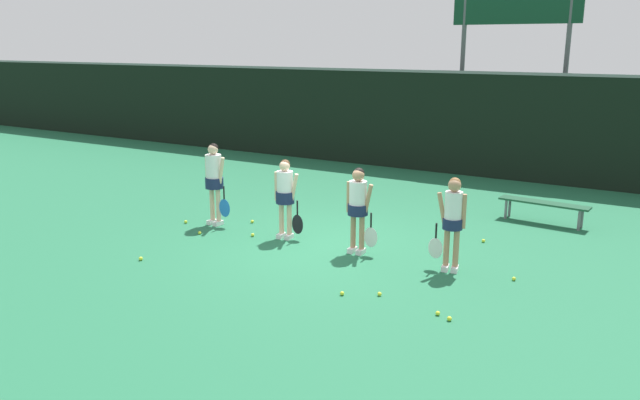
# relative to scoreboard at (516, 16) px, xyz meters

# --- Properties ---
(ground_plane) EXTENTS (140.00, 140.00, 0.00)m
(ground_plane) POSITION_rel_scoreboard_xyz_m (-1.13, -9.37, -4.60)
(ground_plane) COLOR #216642
(fence_windscreen) EXTENTS (60.00, 0.08, 3.06)m
(fence_windscreen) POSITION_rel_scoreboard_xyz_m (-1.13, -1.46, -3.05)
(fence_windscreen) COLOR black
(fence_windscreen) RESTS_ON ground_plane
(scoreboard) EXTENTS (3.74, 0.15, 5.87)m
(scoreboard) POSITION_rel_scoreboard_xyz_m (0.00, 0.00, 0.00)
(scoreboard) COLOR #515156
(scoreboard) RESTS_ON ground_plane
(bench_courtside) EXTENTS (1.93, 0.51, 0.47)m
(bench_courtside) POSITION_rel_scoreboard_xyz_m (2.27, -5.56, -4.18)
(bench_courtside) COLOR #19472D
(bench_courtside) RESTS_ON ground_plane
(player_0) EXTENTS (0.67, 0.39, 1.78)m
(player_0) POSITION_rel_scoreboard_xyz_m (-3.83, -9.29, -3.54)
(player_0) COLOR beige
(player_0) RESTS_ON ground_plane
(player_1) EXTENTS (0.64, 0.37, 1.61)m
(player_1) POSITION_rel_scoreboard_xyz_m (-1.98, -9.33, -3.65)
(player_1) COLOR beige
(player_1) RESTS_ON ground_plane
(player_2) EXTENTS (0.65, 0.38, 1.63)m
(player_2) POSITION_rel_scoreboard_xyz_m (-0.31, -9.40, -3.63)
(player_2) COLOR tan
(player_2) RESTS_ON ground_plane
(player_3) EXTENTS (0.61, 0.34, 1.65)m
(player_3) POSITION_rel_scoreboard_xyz_m (1.50, -9.42, -3.62)
(player_3) COLOR tan
(player_3) RESTS_ON ground_plane
(tennis_ball_0) EXTENTS (0.07, 0.07, 0.07)m
(tennis_ball_0) POSITION_rel_scoreboard_xyz_m (2.59, -9.35, -4.56)
(tennis_ball_0) COLOR #CCE033
(tennis_ball_0) RESTS_ON ground_plane
(tennis_ball_1) EXTENTS (0.07, 0.07, 0.07)m
(tennis_ball_1) POSITION_rel_scoreboard_xyz_m (-4.45, -9.58, -4.56)
(tennis_ball_1) COLOR #CCE033
(tennis_ball_1) RESTS_ON ground_plane
(tennis_ball_2) EXTENTS (0.07, 0.07, 0.07)m
(tennis_ball_2) POSITION_rel_scoreboard_xyz_m (-3.21, -8.82, -4.56)
(tennis_ball_2) COLOR #CCE033
(tennis_ball_2) RESTS_ON ground_plane
(tennis_ball_3) EXTENTS (0.07, 0.07, 0.07)m
(tennis_ball_3) POSITION_rel_scoreboard_xyz_m (-3.65, -10.04, -4.56)
(tennis_ball_3) COLOR #CCE033
(tennis_ball_3) RESTS_ON ground_plane
(tennis_ball_4) EXTENTS (0.07, 0.07, 0.07)m
(tennis_ball_4) POSITION_rel_scoreboard_xyz_m (-2.62, -9.60, -4.56)
(tennis_ball_4) COLOR #CCE033
(tennis_ball_4) RESTS_ON ground_plane
(tennis_ball_5) EXTENTS (0.07, 0.07, 0.07)m
(tennis_ball_5) POSITION_rel_scoreboard_xyz_m (1.56, -7.58, -4.56)
(tennis_ball_5) COLOR #CCE033
(tennis_ball_5) RESTS_ON ground_plane
(tennis_ball_6) EXTENTS (0.07, 0.07, 0.07)m
(tennis_ball_6) POSITION_rel_scoreboard_xyz_m (0.94, -11.08, -4.56)
(tennis_ball_6) COLOR #CCE033
(tennis_ball_6) RESTS_ON ground_plane
(tennis_ball_7) EXTENTS (0.07, 0.07, 0.07)m
(tennis_ball_7) POSITION_rel_scoreboard_xyz_m (1.98, -11.30, -4.56)
(tennis_ball_7) COLOR #CCE033
(tennis_ball_7) RESTS_ON ground_plane
(tennis_ball_8) EXTENTS (0.07, 0.07, 0.07)m
(tennis_ball_8) POSITION_rel_scoreboard_xyz_m (0.42, -11.36, -4.56)
(tennis_ball_8) COLOR #CCE033
(tennis_ball_8) RESTS_ON ground_plane
(tennis_ball_9) EXTENTS (0.07, 0.07, 0.07)m
(tennis_ball_9) POSITION_rel_scoreboard_xyz_m (-3.50, -11.81, -4.56)
(tennis_ball_9) COLOR #CCE033
(tennis_ball_9) RESTS_ON ground_plane
(tennis_ball_10) EXTENTS (0.07, 0.07, 0.07)m
(tennis_ball_10) POSITION_rel_scoreboard_xyz_m (2.18, -11.39, -4.56)
(tennis_ball_10) COLOR #CCE033
(tennis_ball_10) RESTS_ON ground_plane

